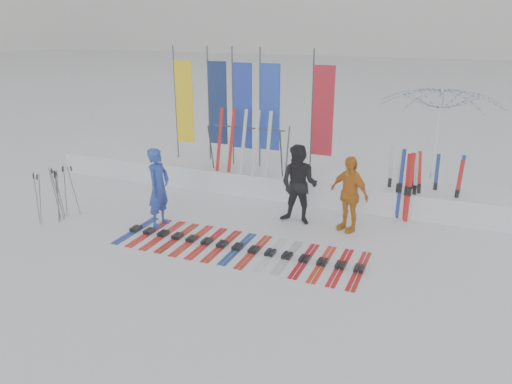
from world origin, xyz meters
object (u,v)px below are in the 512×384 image
at_px(tent_canopy, 437,138).
at_px(ski_row, 238,247).
at_px(person_black, 299,185).
at_px(person_yellow, 349,194).
at_px(ski_rack, 249,143).
at_px(person_blue, 159,188).

distance_m(tent_canopy, ski_row, 6.61).
relative_size(person_black, person_yellow, 1.08).
height_order(person_black, ski_row, person_black).
height_order(person_yellow, ski_row, person_yellow).
height_order(person_yellow, ski_rack, ski_rack).
bearing_deg(tent_canopy, ski_rack, -155.27).
bearing_deg(ski_rack, tent_canopy, 24.73).
bearing_deg(ski_row, person_blue, 167.09).
relative_size(person_black, ski_row, 0.36).
xyz_separation_m(person_black, ski_rack, (-1.89, 1.55, 0.46)).
relative_size(person_blue, person_black, 0.98).
xyz_separation_m(person_blue, ski_rack, (0.97, 2.89, 0.48)).
relative_size(ski_row, ski_rack, 2.53).
relative_size(tent_canopy, ski_rack, 1.58).
xyz_separation_m(person_black, tent_canopy, (2.69, 3.66, 0.54)).
bearing_deg(ski_row, tent_canopy, 58.34).
bearing_deg(ski_row, ski_rack, 109.44).
bearing_deg(person_black, tent_canopy, 57.33).
distance_m(ski_row, ski_rack, 3.83).
relative_size(person_yellow, ski_rack, 0.83).
distance_m(person_black, ski_rack, 2.49).
bearing_deg(ski_rack, person_yellow, -26.87).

